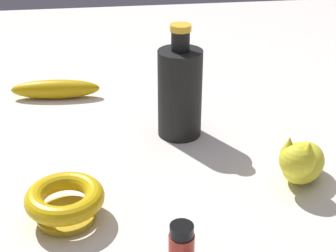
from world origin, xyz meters
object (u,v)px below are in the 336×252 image
Objects in this scene: bottle_tall at (180,91)px; cat_figurine at (301,161)px; bowl at (65,201)px; nail_polish_jar at (182,241)px; banana at (56,89)px.

cat_figurine is at bearing -49.29° from bottle_tall.
bowl is at bearing -131.16° from bottle_tall.
bottle_tall is at bearing 81.06° from nail_polish_jar.
bowl is at bearing -80.50° from banana.
cat_figurine reaches higher than bowl.
cat_figurine is at bearing -39.37° from banana.
banana is at bearing 109.40° from nail_polish_jar.
banana is (-0.23, 0.20, -0.06)m from bottle_tall.
cat_figurine reaches higher than nail_polish_jar.
banana is 0.55m from cat_figurine.
cat_figurine is at bearing 33.57° from nail_polish_jar.
banana is 0.42m from bowl.
nail_polish_jar is (-0.05, -0.33, -0.06)m from bottle_tall.
bottle_tall reaches higher than nail_polish_jar.
bottle_tall is 0.31m from banana.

